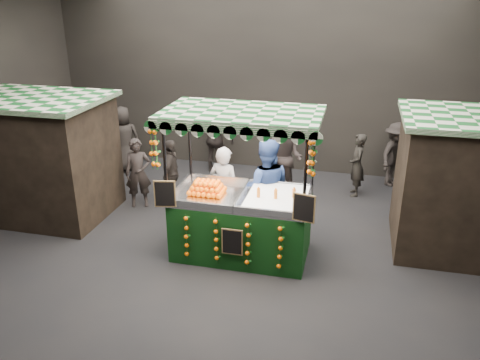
# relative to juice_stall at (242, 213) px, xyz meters

# --- Properties ---
(ground) EXTENTS (12.00, 12.00, 0.00)m
(ground) POSITION_rel_juice_stall_xyz_m (-0.23, -0.26, -0.85)
(ground) COLOR black
(ground) RESTS_ON ground
(market_hall) EXTENTS (12.10, 10.10, 5.05)m
(market_hall) POSITION_rel_juice_stall_xyz_m (-0.23, -0.26, 2.53)
(market_hall) COLOR black
(market_hall) RESTS_ON ground
(neighbour_stall_left) EXTENTS (3.00, 2.20, 2.60)m
(neighbour_stall_left) POSITION_rel_juice_stall_xyz_m (-4.63, 0.74, 0.46)
(neighbour_stall_left) COLOR black
(neighbour_stall_left) RESTS_ON ground
(neighbour_stall_right) EXTENTS (3.00, 2.20, 2.60)m
(neighbour_stall_right) POSITION_rel_juice_stall_xyz_m (4.17, 1.24, 0.46)
(neighbour_stall_right) COLOR black
(neighbour_stall_right) RESTS_ON ground
(juice_stall) EXTENTS (2.84, 1.67, 2.75)m
(juice_stall) POSITION_rel_juice_stall_xyz_m (0.00, 0.00, 0.00)
(juice_stall) COLOR black
(juice_stall) RESTS_ON ground
(vendor_grey) EXTENTS (0.74, 0.57, 1.80)m
(vendor_grey) POSITION_rel_juice_stall_xyz_m (-0.57, 0.87, 0.05)
(vendor_grey) COLOR gray
(vendor_grey) RESTS_ON ground
(vendor_blue) EXTENTS (1.11, 0.93, 2.04)m
(vendor_blue) POSITION_rel_juice_stall_xyz_m (0.28, 0.83, 0.17)
(vendor_blue) COLOR navy
(vendor_blue) RESTS_ON ground
(shopper_0) EXTENTS (0.68, 0.57, 1.59)m
(shopper_0) POSITION_rel_juice_stall_xyz_m (-2.77, 1.55, -0.06)
(shopper_0) COLOR #2A2322
(shopper_0) RESTS_ON ground
(shopper_1) EXTENTS (1.12, 0.98, 1.95)m
(shopper_1) POSITION_rel_juice_stall_xyz_m (0.32, 2.80, 0.12)
(shopper_1) COLOR #2D2624
(shopper_1) RESTS_ON ground
(shopper_2) EXTENTS (1.17, 0.75, 1.85)m
(shopper_2) POSITION_rel_juice_stall_xyz_m (-1.69, 4.05, 0.07)
(shopper_2) COLOR #282220
(shopper_2) RESTS_ON ground
(shopper_3) EXTENTS (1.04, 1.21, 1.62)m
(shopper_3) POSITION_rel_juice_stall_xyz_m (2.89, 4.21, -0.04)
(shopper_3) COLOR #292321
(shopper_3) RESTS_ON ground
(shopper_4) EXTENTS (1.03, 0.93, 1.77)m
(shopper_4) POSITION_rel_juice_stall_xyz_m (-4.11, 3.57, 0.03)
(shopper_4) COLOR #282320
(shopper_4) RESTS_ON ground
(shopper_5) EXTENTS (1.66, 1.54, 1.86)m
(shopper_5) POSITION_rel_juice_stall_xyz_m (4.27, 2.47, 0.08)
(shopper_5) COLOR #2E2725
(shopper_5) RESTS_ON ground
(shopper_6) EXTENTS (0.43, 0.60, 1.52)m
(shopper_6) POSITION_rel_juice_stall_xyz_m (2.00, 3.35, -0.09)
(shopper_6) COLOR black
(shopper_6) RESTS_ON ground
(shopper_7) EXTENTS (0.49, 0.96, 1.58)m
(shopper_7) POSITION_rel_juice_stall_xyz_m (-2.03, 1.68, -0.06)
(shopper_7) COLOR black
(shopper_7) RESTS_ON ground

